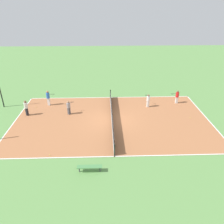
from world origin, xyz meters
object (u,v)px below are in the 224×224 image
object	(u,v)px
player_near_blue	(48,97)
player_far_white	(26,107)
player_near_white	(148,100)
bench	(90,167)
tennis_ball_right_alley	(36,107)
tennis_ball_near_net	(50,155)
player_baseline_gray	(69,107)
fence_post_back_right	(0,89)
player_coach_red	(177,96)
tennis_net	(112,115)
tennis_ball_midcourt	(190,118)

from	to	relation	value
player_near_blue	player_far_white	world-z (taller)	player_near_blue
player_near_white	bench	bearing A→B (deg)	140.69
tennis_ball_right_alley	player_near_white	bearing A→B (deg)	-91.06
tennis_ball_near_net	player_near_blue	bearing A→B (deg)	12.66
player_near_blue	tennis_ball_near_net	bearing A→B (deg)	-70.80
player_baseline_gray	fence_post_back_right	world-z (taller)	fence_post_back_right
tennis_ball_near_net	tennis_ball_right_alley	world-z (taller)	same
player_coach_red	tennis_ball_near_net	xyz separation A→B (m)	(-9.09, 12.39, -0.84)
tennis_net	fence_post_back_right	world-z (taller)	fence_post_back_right
player_coach_red	player_baseline_gray	bearing A→B (deg)	7.44
player_coach_red	fence_post_back_right	distance (m)	19.38
bench	player_baseline_gray	bearing A→B (deg)	-73.22
player_near_blue	tennis_ball_right_alley	world-z (taller)	player_near_blue
player_near_white	player_near_blue	world-z (taller)	player_near_blue
tennis_ball_right_alley	fence_post_back_right	distance (m)	4.16
player_near_white	player_far_white	size ratio (longest dim) A/B	0.90
player_baseline_gray	fence_post_back_right	size ratio (longest dim) A/B	0.36
bench	player_near_white	bearing A→B (deg)	-120.04
player_baseline_gray	player_far_white	bearing A→B (deg)	123.55
player_near_blue	tennis_ball_midcourt	distance (m)	15.23
player_near_white	player_near_blue	size ratio (longest dim) A/B	0.85
player_near_blue	tennis_ball_near_net	distance (m)	9.31
player_near_blue	tennis_ball_midcourt	world-z (taller)	player_near_blue
player_near_blue	fence_post_back_right	size ratio (longest dim) A/B	0.42
fence_post_back_right	player_far_white	bearing A→B (deg)	-123.62
player_baseline_gray	tennis_ball_near_net	distance (m)	6.85
player_near_blue	tennis_ball_midcourt	xyz separation A→B (m)	(-3.56, -14.78, -0.97)
tennis_net	player_baseline_gray	distance (m)	4.61
player_near_white	player_near_blue	xyz separation A→B (m)	(0.81, 10.98, 0.17)
player_baseline_gray	player_coach_red	bearing A→B (deg)	-47.02
tennis_net	player_near_blue	world-z (taller)	player_near_blue
player_near_blue	player_baseline_gray	xyz separation A→B (m)	(-2.25, -2.56, -0.17)
bench	tennis_ball_right_alley	distance (m)	12.15
player_near_blue	bench	bearing A→B (deg)	-58.07
tennis_ball_midcourt	fence_post_back_right	world-z (taller)	fence_post_back_right
player_coach_red	tennis_ball_midcourt	size ratio (longest dim) A/B	22.58
player_baseline_gray	tennis_ball_midcourt	world-z (taller)	player_baseline_gray
player_coach_red	fence_post_back_right	bearing A→B (deg)	-2.77
tennis_net	tennis_ball_midcourt	bearing A→B (deg)	-89.17
tennis_net	player_coach_red	size ratio (longest dim) A/B	7.30
player_coach_red	tennis_ball_midcourt	world-z (taller)	player_coach_red
player_coach_red	tennis_ball_right_alley	xyz separation A→B (m)	(-0.63, 15.71, -0.84)
bench	player_baseline_gray	size ratio (longest dim) A/B	1.16
tennis_ball_midcourt	player_far_white	bearing A→B (deg)	85.86
player_near_white	tennis_ball_right_alley	world-z (taller)	player_near_white
player_coach_red	tennis_ball_midcourt	bearing A→B (deg)	92.04
player_coach_red	tennis_ball_midcourt	xyz separation A→B (m)	(-3.62, -0.35, -0.84)
tennis_net	tennis_ball_near_net	bearing A→B (deg)	137.52
player_coach_red	player_baseline_gray	world-z (taller)	player_coach_red
tennis_ball_midcourt	player_coach_red	bearing A→B (deg)	5.61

